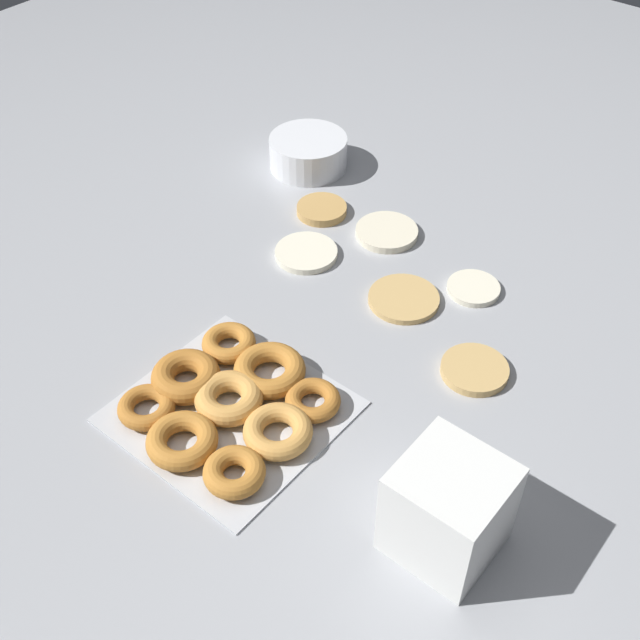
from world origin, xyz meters
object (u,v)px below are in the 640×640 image
donut_tray (229,403)px  batter_bowl (308,153)px  pancake_0 (404,299)px  pancake_4 (475,370)px  container_stack (448,509)px  pancake_5 (322,210)px  pancake_3 (306,253)px  pancake_1 (387,232)px  pancake_2 (473,288)px

donut_tray → batter_bowl: size_ratio=1.88×
donut_tray → pancake_0: bearing=80.7°
pancake_4 → container_stack: bearing=-66.3°
batter_bowl → donut_tray: bearing=-60.0°
pancake_4 → pancake_5: pancake_5 is taller
pancake_3 → batter_bowl: bearing=129.1°
batter_bowl → container_stack: size_ratio=1.12×
pancake_1 → pancake_5: pancake_5 is taller
pancake_4 → container_stack: 0.31m
pancake_1 → pancake_2: pancake_1 is taller
pancake_3 → donut_tray: 0.37m
pancake_3 → pancake_4: bearing=-8.4°
pancake_0 → pancake_3: bearing=-177.3°
pancake_3 → donut_tray: (0.15, -0.34, 0.01)m
container_stack → donut_tray: bearing=-177.7°
pancake_0 → batter_bowl: bearing=150.8°
pancake_2 → batter_bowl: (-0.46, 0.12, 0.03)m
batter_bowl → pancake_0: bearing=-29.2°
pancake_3 → pancake_1: bearing=61.4°
pancake_5 → donut_tray: donut_tray is taller
pancake_1 → batter_bowl: size_ratio=0.73×
pancake_0 → pancake_3: pancake_3 is taller
pancake_3 → pancake_5: size_ratio=1.18×
pancake_5 → donut_tray: bearing=-66.0°
pancake_2 → pancake_4: bearing=-58.2°
pancake_0 → pancake_3: size_ratio=1.07×
pancake_0 → container_stack: 0.46m
container_stack → pancake_4: bearing=113.7°
pancake_1 → pancake_4: size_ratio=1.11×
pancake_0 → pancake_5: (-0.26, 0.11, 0.00)m
batter_bowl → container_stack: bearing=-39.1°
pancake_0 → donut_tray: bearing=-99.3°
pancake_0 → donut_tray: (-0.06, -0.35, 0.01)m
pancake_5 → pancake_0: bearing=-22.2°
pancake_4 → container_stack: (0.12, -0.27, 0.06)m
pancake_5 → batter_bowl: size_ratio=0.60×
pancake_5 → batter_bowl: batter_bowl is taller
pancake_0 → pancake_1: pancake_1 is taller
pancake_0 → pancake_4: size_ratio=1.15×
pancake_4 → pancake_5: 0.47m
pancake_2 → pancake_5: bearing=178.1°
pancake_0 → batter_bowl: 0.44m
pancake_1 → pancake_5: (-0.14, -0.02, 0.00)m
donut_tray → container_stack: size_ratio=2.11×
pancake_4 → batter_bowl: 0.63m
pancake_5 → batter_bowl: (-0.12, 0.11, 0.02)m
pancake_4 → pancake_3: bearing=171.6°
pancake_5 → pancake_3: bearing=-62.8°
pancake_3 → container_stack: container_stack is taller
pancake_0 → pancake_1: bearing=134.8°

